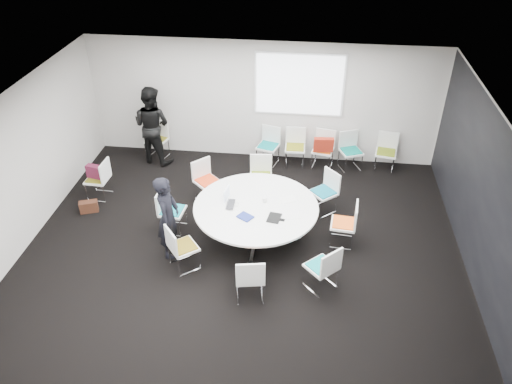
# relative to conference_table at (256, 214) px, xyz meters

# --- Properties ---
(room_shell) EXTENTS (8.08, 7.08, 2.88)m
(room_shell) POSITION_rel_conference_table_xyz_m (-0.11, -0.34, 0.85)
(room_shell) COLOR black
(room_shell) RESTS_ON ground
(conference_table) EXTENTS (2.29, 2.29, 0.73)m
(conference_table) POSITION_rel_conference_table_xyz_m (0.00, 0.00, 0.00)
(conference_table) COLOR silver
(conference_table) RESTS_ON ground
(projection_screen) EXTENTS (1.90, 0.03, 1.35)m
(projection_screen) POSITION_rel_conference_table_xyz_m (0.59, 3.12, 1.30)
(projection_screen) COLOR white
(projection_screen) RESTS_ON room_shell
(chair_ring_a) EXTENTS (0.49, 0.50, 0.88)m
(chair_ring_a) POSITION_rel_conference_table_xyz_m (1.62, 0.03, -0.27)
(chair_ring_a) COLOR silver
(chair_ring_a) RESTS_ON ground
(chair_ring_b) EXTENTS (0.64, 0.64, 0.88)m
(chair_ring_b) POSITION_rel_conference_table_xyz_m (1.25, 1.02, -0.27)
(chair_ring_b) COLOR silver
(chair_ring_b) RESTS_ON ground
(chair_ring_c) EXTENTS (0.50, 0.49, 0.88)m
(chair_ring_c) POSITION_rel_conference_table_xyz_m (-0.07, 1.45, -0.27)
(chair_ring_c) COLOR silver
(chair_ring_c) RESTS_ON ground
(chair_ring_d) EXTENTS (0.64, 0.64, 0.88)m
(chair_ring_d) POSITION_rel_conference_table_xyz_m (-1.16, 1.15, -0.27)
(chair_ring_d) COLOR silver
(chair_ring_d) RESTS_ON ground
(chair_ring_e) EXTENTS (0.49, 0.50, 0.88)m
(chair_ring_e) POSITION_rel_conference_table_xyz_m (-1.62, 0.05, -0.27)
(chair_ring_e) COLOR silver
(chair_ring_e) RESTS_ON ground
(chair_ring_f) EXTENTS (0.64, 0.64, 0.88)m
(chair_ring_f) POSITION_rel_conference_table_xyz_m (-1.16, -0.97, -0.27)
(chair_ring_f) COLOR silver
(chair_ring_f) RESTS_ON ground
(chair_ring_g) EXTENTS (0.53, 0.52, 0.88)m
(chair_ring_g) POSITION_rel_conference_table_xyz_m (0.09, -1.55, -0.27)
(chair_ring_g) COLOR silver
(chair_ring_g) RESTS_ON ground
(chair_ring_h) EXTENTS (0.64, 0.64, 0.88)m
(chair_ring_h) POSITION_rel_conference_table_xyz_m (1.23, -1.19, -0.27)
(chair_ring_h) COLOR silver
(chair_ring_h) RESTS_ON ground
(chair_back_a) EXTENTS (0.57, 0.56, 0.88)m
(chair_back_a) POSITION_rel_conference_table_xyz_m (-0.05, 2.80, -0.27)
(chair_back_a) COLOR silver
(chair_back_a) RESTS_ON ground
(chair_back_b) EXTENTS (0.47, 0.46, 0.88)m
(chair_back_b) POSITION_rel_conference_table_xyz_m (0.58, 2.81, -0.27)
(chair_back_b) COLOR silver
(chair_back_b) RESTS_ON ground
(chair_back_c) EXTENTS (0.55, 0.54, 0.88)m
(chair_back_c) POSITION_rel_conference_table_xyz_m (1.22, 2.78, -0.27)
(chair_back_c) COLOR silver
(chair_back_c) RESTS_ON ground
(chair_back_d) EXTENTS (0.59, 0.59, 0.88)m
(chair_back_d) POSITION_rel_conference_table_xyz_m (1.85, 2.78, -0.27)
(chair_back_d) COLOR silver
(chair_back_d) RESTS_ON ground
(chair_back_e) EXTENTS (0.53, 0.52, 0.88)m
(chair_back_e) POSITION_rel_conference_table_xyz_m (2.65, 2.82, -0.27)
(chair_back_e) COLOR silver
(chair_back_e) RESTS_ON ground
(chair_spare_left) EXTENTS (0.47, 0.48, 0.88)m
(chair_spare_left) POSITION_rel_conference_table_xyz_m (-3.44, 0.97, -0.27)
(chair_spare_left) COLOR silver
(chair_spare_left) RESTS_ON ground
(chair_person_back) EXTENTS (0.57, 0.56, 0.88)m
(chair_person_back) POSITION_rel_conference_table_xyz_m (-2.71, 2.79, -0.27)
(chair_person_back) COLOR silver
(chair_person_back) RESTS_ON ground
(person_main) EXTENTS (0.38, 0.58, 1.60)m
(person_main) POSITION_rel_conference_table_xyz_m (-1.48, -0.61, 0.25)
(person_main) COLOR black
(person_main) RESTS_ON ground
(person_back) EXTENTS (1.07, 0.94, 1.85)m
(person_back) POSITION_rel_conference_table_xyz_m (-2.72, 2.62, 0.38)
(person_back) COLOR black
(person_back) RESTS_ON ground
(laptop) EXTENTS (0.22, 0.34, 0.03)m
(laptop) POSITION_rel_conference_table_xyz_m (-0.42, -0.03, 0.20)
(laptop) COLOR #333338
(laptop) RESTS_ON conference_table
(laptop_lid) EXTENTS (0.07, 0.30, 0.22)m
(laptop_lid) POSITION_rel_conference_table_xyz_m (-0.56, 0.14, 0.31)
(laptop_lid) COLOR silver
(laptop_lid) RESTS_ON conference_table
(notebook_black) EXTENTS (0.26, 0.33, 0.02)m
(notebook_black) POSITION_rel_conference_table_xyz_m (0.36, -0.33, 0.19)
(notebook_black) COLOR black
(notebook_black) RESTS_ON conference_table
(tablet_folio) EXTENTS (0.33, 0.31, 0.03)m
(tablet_folio) POSITION_rel_conference_table_xyz_m (-0.15, -0.37, 0.19)
(tablet_folio) COLOR navy
(tablet_folio) RESTS_ON conference_table
(papers_right) EXTENTS (0.36, 0.32, 0.00)m
(papers_right) POSITION_rel_conference_table_xyz_m (0.56, 0.27, 0.18)
(papers_right) COLOR white
(papers_right) RESTS_ON conference_table
(papers_front) EXTENTS (0.34, 0.27, 0.00)m
(papers_front) POSITION_rel_conference_table_xyz_m (0.67, -0.22, 0.18)
(papers_front) COLOR white
(papers_front) RESTS_ON conference_table
(cup) EXTENTS (0.08, 0.08, 0.09)m
(cup) POSITION_rel_conference_table_xyz_m (0.14, 0.15, 0.23)
(cup) COLOR white
(cup) RESTS_ON conference_table
(phone) EXTENTS (0.15, 0.10, 0.01)m
(phone) POSITION_rel_conference_table_xyz_m (0.48, -0.37, 0.19)
(phone) COLOR black
(phone) RESTS_ON conference_table
(maroon_bag) EXTENTS (0.42, 0.22, 0.28)m
(maroon_bag) POSITION_rel_conference_table_xyz_m (-3.45, 0.97, 0.07)
(maroon_bag) COLOR #57172F
(maroon_bag) RESTS_ON chair_spare_left
(brown_bag) EXTENTS (0.39, 0.28, 0.24)m
(brown_bag) POSITION_rel_conference_table_xyz_m (-3.48, 0.42, -0.43)
(brown_bag) COLOR #3B1E13
(brown_bag) RESTS_ON ground
(red_jacket) EXTENTS (0.45, 0.19, 0.36)m
(red_jacket) POSITION_rel_conference_table_xyz_m (1.22, 2.56, 0.15)
(red_jacket) COLOR #A72514
(red_jacket) RESTS_ON chair_back_c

